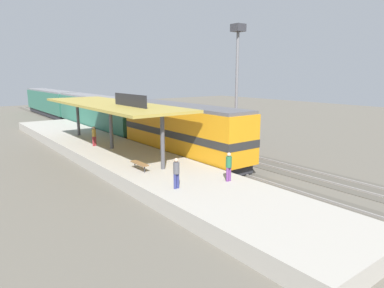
{
  "coord_description": "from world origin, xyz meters",
  "views": [
    {
      "loc": [
        -16.3,
        -26.61,
        7.03
      ],
      "look_at": [
        -1.38,
        -6.92,
        2.0
      ],
      "focal_mm": 32.15,
      "sensor_mm": 36.0,
      "label": 1
    }
  ],
  "objects_px": {
    "platform_bench": "(140,164)",
    "passenger_carriage_front": "(98,113)",
    "locomotive": "(182,131)",
    "passenger_carriage_rear": "(50,102)",
    "freight_car": "(181,123)",
    "person_boarding": "(94,135)",
    "person_waiting": "(229,165)",
    "person_walking": "(176,172)",
    "light_mast": "(237,60)"
  },
  "relations": [
    {
      "from": "locomotive",
      "to": "person_boarding",
      "type": "bearing_deg",
      "value": 133.87
    },
    {
      "from": "platform_bench",
      "to": "light_mast",
      "type": "height_order",
      "value": "light_mast"
    },
    {
      "from": "person_waiting",
      "to": "person_walking",
      "type": "distance_m",
      "value": 3.26
    },
    {
      "from": "passenger_carriage_rear",
      "to": "person_walking",
      "type": "relative_size",
      "value": 11.7
    },
    {
      "from": "locomotive",
      "to": "passenger_carriage_rear",
      "type": "distance_m",
      "value": 38.8
    },
    {
      "from": "passenger_carriage_rear",
      "to": "person_boarding",
      "type": "distance_m",
      "value": 33.64
    },
    {
      "from": "passenger_carriage_rear",
      "to": "freight_car",
      "type": "bearing_deg",
      "value": -81.88
    },
    {
      "from": "passenger_carriage_front",
      "to": "light_mast",
      "type": "height_order",
      "value": "light_mast"
    },
    {
      "from": "platform_bench",
      "to": "person_waiting",
      "type": "height_order",
      "value": "person_waiting"
    },
    {
      "from": "locomotive",
      "to": "passenger_carriage_rear",
      "type": "relative_size",
      "value": 0.72
    },
    {
      "from": "locomotive",
      "to": "person_waiting",
      "type": "relative_size",
      "value": 8.44
    },
    {
      "from": "platform_bench",
      "to": "person_waiting",
      "type": "relative_size",
      "value": 0.99
    },
    {
      "from": "passenger_carriage_rear",
      "to": "person_waiting",
      "type": "relative_size",
      "value": 11.7
    },
    {
      "from": "passenger_carriage_front",
      "to": "person_boarding",
      "type": "distance_m",
      "value": 13.53
    },
    {
      "from": "passenger_carriage_rear",
      "to": "light_mast",
      "type": "relative_size",
      "value": 1.71
    },
    {
      "from": "person_waiting",
      "to": "locomotive",
      "type": "bearing_deg",
      "value": 71.36
    },
    {
      "from": "passenger_carriage_rear",
      "to": "freight_car",
      "type": "distance_m",
      "value": 32.56
    },
    {
      "from": "passenger_carriage_rear",
      "to": "person_waiting",
      "type": "height_order",
      "value": "passenger_carriage_rear"
    },
    {
      "from": "passenger_carriage_rear",
      "to": "freight_car",
      "type": "height_order",
      "value": "passenger_carriage_rear"
    },
    {
      "from": "platform_bench",
      "to": "person_boarding",
      "type": "height_order",
      "value": "person_boarding"
    },
    {
      "from": "freight_car",
      "to": "light_mast",
      "type": "bearing_deg",
      "value": -56.94
    },
    {
      "from": "freight_car",
      "to": "person_boarding",
      "type": "xyz_separation_m",
      "value": [
        -9.98,
        -0.98,
        -0.12
      ]
    },
    {
      "from": "passenger_carriage_front",
      "to": "passenger_carriage_rear",
      "type": "height_order",
      "value": "same"
    },
    {
      "from": "freight_car",
      "to": "person_walking",
      "type": "xyz_separation_m",
      "value": [
        -10.75,
        -14.67,
        -0.12
      ]
    },
    {
      "from": "person_waiting",
      "to": "freight_car",
      "type": "bearing_deg",
      "value": 63.81
    },
    {
      "from": "person_walking",
      "to": "freight_car",
      "type": "bearing_deg",
      "value": 53.75
    },
    {
      "from": "locomotive",
      "to": "passenger_carriage_front",
      "type": "distance_m",
      "value": 18.0
    },
    {
      "from": "person_waiting",
      "to": "person_boarding",
      "type": "xyz_separation_m",
      "value": [
        -2.4,
        14.44,
        0.0
      ]
    },
    {
      "from": "person_boarding",
      "to": "locomotive",
      "type": "bearing_deg",
      "value": -46.13
    },
    {
      "from": "platform_bench",
      "to": "freight_car",
      "type": "height_order",
      "value": "freight_car"
    },
    {
      "from": "light_mast",
      "to": "passenger_carriage_front",
      "type": "bearing_deg",
      "value": 115.51
    },
    {
      "from": "freight_car",
      "to": "person_waiting",
      "type": "xyz_separation_m",
      "value": [
        -7.58,
        -15.41,
        -0.12
      ]
    },
    {
      "from": "platform_bench",
      "to": "person_walking",
      "type": "bearing_deg",
      "value": -91.98
    },
    {
      "from": "passenger_carriage_front",
      "to": "person_waiting",
      "type": "relative_size",
      "value": 11.7
    },
    {
      "from": "passenger_carriage_front",
      "to": "light_mast",
      "type": "relative_size",
      "value": 1.71
    },
    {
      "from": "freight_car",
      "to": "person_walking",
      "type": "distance_m",
      "value": 18.19
    },
    {
      "from": "light_mast",
      "to": "person_walking",
      "type": "distance_m",
      "value": 18.24
    },
    {
      "from": "light_mast",
      "to": "person_waiting",
      "type": "distance_m",
      "value": 16.41
    },
    {
      "from": "person_walking",
      "to": "person_boarding",
      "type": "distance_m",
      "value": 13.71
    },
    {
      "from": "platform_bench",
      "to": "passenger_carriage_rear",
      "type": "height_order",
      "value": "passenger_carriage_rear"
    },
    {
      "from": "passenger_carriage_rear",
      "to": "locomotive",
      "type": "bearing_deg",
      "value": -90.0
    },
    {
      "from": "passenger_carriage_front",
      "to": "person_boarding",
      "type": "bearing_deg",
      "value": -113.45
    },
    {
      "from": "light_mast",
      "to": "person_walking",
      "type": "bearing_deg",
      "value": -145.06
    },
    {
      "from": "platform_bench",
      "to": "person_boarding",
      "type": "distance_m",
      "value": 9.29
    },
    {
      "from": "passenger_carriage_front",
      "to": "person_waiting",
      "type": "height_order",
      "value": "passenger_carriage_front"
    },
    {
      "from": "platform_bench",
      "to": "passenger_carriage_front",
      "type": "relative_size",
      "value": 0.08
    },
    {
      "from": "freight_car",
      "to": "person_boarding",
      "type": "relative_size",
      "value": 7.02
    },
    {
      "from": "locomotive",
      "to": "person_boarding",
      "type": "relative_size",
      "value": 8.44
    },
    {
      "from": "locomotive",
      "to": "person_waiting",
      "type": "height_order",
      "value": "locomotive"
    },
    {
      "from": "passenger_carriage_rear",
      "to": "person_walking",
      "type": "bearing_deg",
      "value": -97.48
    }
  ]
}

